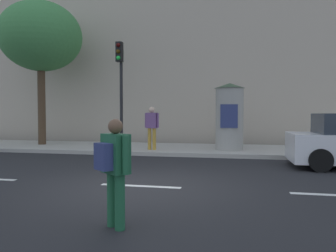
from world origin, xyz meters
TOP-DOWN VIEW (x-y plane):
  - ground_plane at (0.00, 0.00)m, footprint 80.00×80.00m
  - sidewalk_curb at (0.00, 7.00)m, footprint 36.00×4.00m
  - lane_markings at (0.00, 0.00)m, footprint 25.80×0.16m
  - building_backdrop at (0.00, 12.00)m, footprint 36.00×5.00m
  - traffic_light at (-2.37, 5.24)m, footprint 0.24×0.45m
  - poster_column at (1.74, 6.46)m, footprint 1.20×1.20m
  - street_tree at (-6.90, 7.06)m, footprint 3.76×3.76m
  - pedestrian_in_red_top at (0.42, -2.65)m, footprint 0.51×0.51m
  - pedestrian_near_pole at (-1.28, 5.86)m, footprint 0.58×0.27m

SIDE VIEW (x-z plane):
  - ground_plane at x=0.00m, z-range 0.00..0.00m
  - lane_markings at x=0.00m, z-range 0.00..0.01m
  - sidewalk_curb at x=0.00m, z-range 0.00..0.15m
  - pedestrian_in_red_top at x=0.42m, z-range 0.14..1.65m
  - pedestrian_near_pole at x=-1.28m, z-range 0.29..2.00m
  - poster_column at x=1.74m, z-range 0.17..2.81m
  - traffic_light at x=-2.37m, z-range 0.88..5.04m
  - street_tree at x=-6.90m, z-range 1.83..8.44m
  - building_backdrop at x=0.00m, z-range 0.00..11.51m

